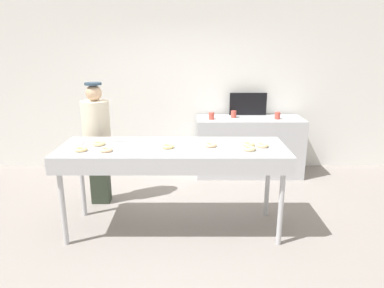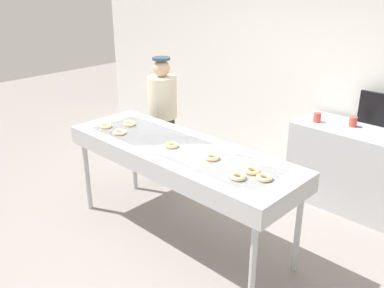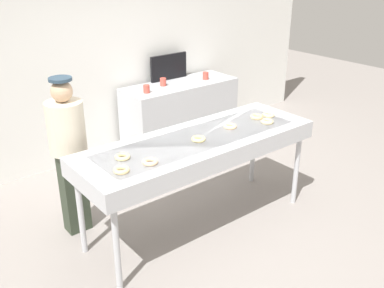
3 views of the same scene
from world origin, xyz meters
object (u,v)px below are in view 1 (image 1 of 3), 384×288
Objects in this scene: plain_donut_0 at (249,144)px; menu_display at (248,104)px; plain_donut_5 at (263,145)px; paper_cup_0 at (278,116)px; paper_cup_1 at (212,116)px; prep_counter at (249,146)px; plain_donut_2 at (211,145)px; worker_baker at (97,136)px; plain_donut_1 at (168,146)px; paper_cup_2 at (234,114)px; plain_donut_3 at (107,150)px; plain_donut_6 at (81,149)px; plain_donut_7 at (250,149)px; plain_donut_4 at (99,144)px; fryer_conveyor at (173,154)px.

plain_donut_0 is 0.22× the size of menu_display.
plain_donut_5 is at bearing -13.85° from plain_donut_0.
menu_display is (-0.42, 0.34, 0.13)m from paper_cup_0.
prep_counter is at bearing 8.41° from paper_cup_1.
plain_donut_2 is 0.08× the size of worker_baker.
plain_donut_1 is 2.15m from paper_cup_2.
paper_cup_2 is (0.37, 0.14, 0.00)m from paper_cup_1.
worker_baker reaches higher than plain_donut_5.
prep_counter is (1.20, 1.89, -0.56)m from plain_donut_1.
plain_donut_3 is at bearing -174.16° from plain_donut_5.
plain_donut_6 is at bearing -173.99° from plain_donut_0.
menu_display is at bearing 29.79° from paper_cup_1.
worker_baker reaches higher than plain_donut_7.
plain_donut_4 is (-1.25, 0.05, 0.00)m from plain_donut_2.
plain_donut_0 is at bearing 3.17° from plain_donut_2.
paper_cup_1 is (0.10, 1.74, -0.02)m from plain_donut_2.
plain_donut_0 is 1.86m from paper_cup_2.
plain_donut_2 and plain_donut_3 have the same top height.
fryer_conveyor reaches higher than prep_counter.
paper_cup_1 is (-0.63, -0.09, 0.53)m from prep_counter.
plain_donut_3 is 0.08× the size of prep_counter.
plain_donut_7 is at bearing -91.84° from paper_cup_2.
plain_donut_6 is 1.00× the size of plain_donut_7.
menu_display is (0.31, 2.08, 0.11)m from plain_donut_0.
paper_cup_0 and paper_cup_2 have the same top height.
paper_cup_1 is 0.39m from paper_cup_2.
menu_display is at bearing 51.05° from plain_donut_3.
paper_cup_0 reaches higher than plain_donut_2.
worker_baker reaches higher than paper_cup_0.
paper_cup_1 is at bearing 86.66° from plain_donut_2.
plain_donut_4 is at bearing 173.23° from plain_donut_7.
plain_donut_4 is at bearing -134.05° from menu_display.
plain_donut_1 is at bearing -107.65° from paper_cup_1.
fryer_conveyor is 18.68× the size of plain_donut_5.
fryer_conveyor is at bearing 128.66° from worker_baker.
plain_donut_0 is 1.00× the size of plain_donut_3.
menu_display is at bearing 45.95° from plain_donut_4.
prep_counter is at bearing -9.62° from paper_cup_2.
plain_donut_5 is at bearing 2.36° from plain_donut_1.
plain_donut_0 is at bearing -0.92° from plain_donut_4.
plain_donut_4 and plain_donut_7 have the same top height.
plain_donut_0 is 1.55m from plain_donut_3.
plain_donut_0 is at bearing -79.37° from paper_cup_1.
menu_display reaches higher than plain_donut_1.
paper_cup_0 reaches higher than fryer_conveyor.
fryer_conveyor is 1.82m from paper_cup_1.
plain_donut_3 is at bearing -59.98° from plain_donut_4.
plain_donut_5 is at bearing -1.29° from plain_donut_2.
paper_cup_0 is (2.27, 1.95, -0.02)m from plain_donut_3.
plain_donut_1 and plain_donut_2 have the same top height.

